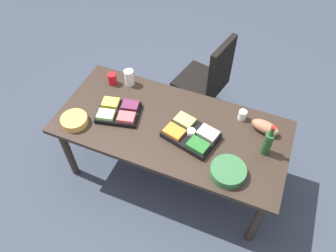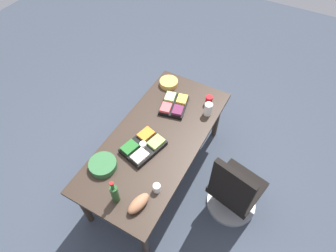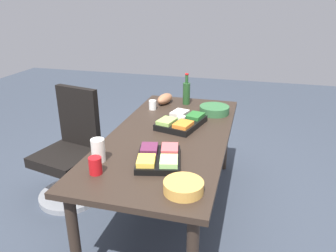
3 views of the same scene
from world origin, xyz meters
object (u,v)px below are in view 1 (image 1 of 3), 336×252
salad_bowl (228,171)px  mayo_jar (129,78)px  chip_bowl (74,120)px  wine_bottle (268,143)px  veggie_tray (191,134)px  bread_loaf (265,127)px  paper_cup (242,115)px  fruit_platter (118,112)px  office_chair (204,87)px  conference_table (171,132)px  red_solo_cup (112,79)px

salad_bowl → mayo_jar: (-1.14, 0.61, 0.04)m
chip_bowl → wine_bottle: bearing=11.5°
veggie_tray → bread_loaf: size_ratio=2.00×
paper_cup → fruit_platter: bearing=-160.3°
office_chair → wine_bottle: 1.28m
office_chair → conference_table: bearing=-91.3°
fruit_platter → red_solo_cup: bearing=125.9°
mayo_jar → wine_bottle: bearing=-12.7°
wine_bottle → bread_loaf: 0.23m
fruit_platter → wine_bottle: bearing=3.8°
salad_bowl → bread_loaf: size_ratio=1.13×
paper_cup → wine_bottle: (0.25, -0.28, 0.08)m
red_solo_cup → veggie_tray: bearing=-20.0°
paper_cup → red_solo_cup: red_solo_cup is taller
fruit_platter → salad_bowl: bearing=-12.2°
veggie_tray → office_chair: bearing=100.0°
paper_cup → mayo_jar: bearing=178.6°
office_chair → paper_cup: bearing=-50.8°
office_chair → mayo_jar: (-0.58, -0.60, 0.44)m
red_solo_cup → bread_loaf: red_solo_cup is taller
veggie_tray → fruit_platter: (-0.67, -0.00, -0.00)m
bread_loaf → mayo_jar: bearing=176.0°
office_chair → red_solo_cup: (-0.74, -0.66, 0.41)m
veggie_tray → wine_bottle: size_ratio=1.54×
fruit_platter → conference_table: bearing=6.2°
wine_bottle → red_solo_cup: wine_bottle is taller
conference_table → office_chair: (0.02, 0.94, -0.28)m
salad_bowl → paper_cup: bearing=93.7°
fruit_platter → paper_cup: bearing=19.7°
paper_cup → red_solo_cup: size_ratio=0.82×
salad_bowl → mayo_jar: bearing=151.6°
paper_cup → chip_bowl: bearing=-155.6°
chip_bowl → veggie_tray: bearing=13.6°
veggie_tray → salad_bowl: 0.44m
chip_bowl → conference_table: bearing=20.2°
office_chair → paper_cup: 0.91m
chip_bowl → bread_loaf: bread_loaf is taller
salad_bowl → red_solo_cup: size_ratio=2.47×
wine_bottle → mayo_jar: (-1.35, 0.30, -0.04)m
wine_bottle → chip_bowl: bearing=-168.5°
fruit_platter → wine_bottle: 1.27m
office_chair → bread_loaf: (0.72, -0.69, 0.41)m
office_chair → chip_bowl: office_chair is taller
veggie_tray → red_solo_cup: (-0.91, 0.33, 0.02)m
office_chair → bread_loaf: size_ratio=4.22×
bread_loaf → mayo_jar: 1.31m
veggie_tray → salad_bowl: veggie_tray is taller
fruit_platter → mayo_jar: 0.40m
wine_bottle → red_solo_cup: (-1.51, 0.25, -0.07)m
salad_bowl → bread_loaf: bread_loaf is taller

